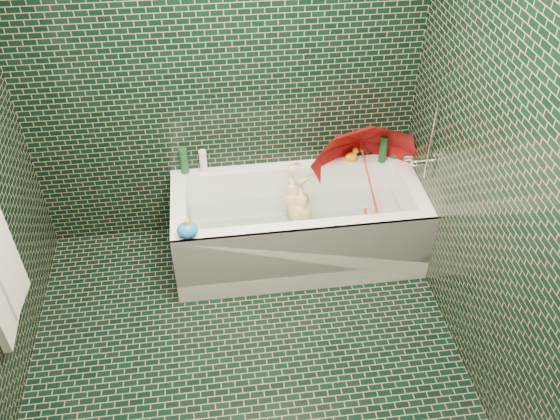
{
  "coord_description": "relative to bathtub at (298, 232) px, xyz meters",
  "views": [
    {
      "loc": [
        -0.09,
        -2.03,
        3.03
      ],
      "look_at": [
        0.3,
        0.82,
        0.59
      ],
      "focal_mm": 38.0,
      "sensor_mm": 36.0,
      "label": 1
    }
  ],
  "objects": [
    {
      "name": "soap_bottle_a",
      "position": [
        0.71,
        0.36,
        0.34
      ],
      "size": [
        0.14,
        0.14,
        0.28
      ],
      "primitive_type": "imported",
      "rotation": [
        0.0,
        0.0,
        -0.41
      ],
      "color": "white",
      "rests_on": "bathtub"
    },
    {
      "name": "bath_toy",
      "position": [
        -0.74,
        -0.32,
        0.4
      ],
      "size": [
        0.14,
        0.12,
        0.13
      ],
      "rotation": [
        0.0,
        0.0,
        -0.07
      ],
      "color": "blue",
      "rests_on": "bathtub"
    },
    {
      "name": "bottle_left_tall",
      "position": [
        -0.75,
        0.36,
        0.43
      ],
      "size": [
        0.06,
        0.06,
        0.19
      ],
      "primitive_type": "cylinder",
      "rotation": [
        0.0,
        0.0,
        0.08
      ],
      "color": "#124220",
      "rests_on": "bathtub"
    },
    {
      "name": "bathtub",
      "position": [
        0.0,
        0.0,
        0.0
      ],
      "size": [
        1.7,
        0.75,
        0.55
      ],
      "color": "white",
      "rests_on": "floor"
    },
    {
      "name": "floor",
      "position": [
        -0.45,
        -1.01,
        -0.21
      ],
      "size": [
        2.8,
        2.8,
        0.0
      ],
      "primitive_type": "plane",
      "color": "black",
      "rests_on": "ground"
    },
    {
      "name": "umbrella",
      "position": [
        0.5,
        0.11,
        0.37
      ],
      "size": [
        0.91,
        0.96,
        1.05
      ],
      "primitive_type": "imported",
      "rotation": [
        0.36,
        -0.36,
        -0.13
      ],
      "color": "red",
      "rests_on": "bathtub"
    },
    {
      "name": "faucet",
      "position": [
        0.81,
        0.01,
        0.56
      ],
      "size": [
        0.18,
        0.19,
        0.55
      ],
      "color": "silver",
      "rests_on": "wall_right"
    },
    {
      "name": "soap_bottle_b",
      "position": [
        0.79,
        0.35,
        0.34
      ],
      "size": [
        0.09,
        0.09,
        0.19
      ],
      "primitive_type": "imported",
      "rotation": [
        0.0,
        0.0,
        0.04
      ],
      "color": "#441B67",
      "rests_on": "bathtub"
    },
    {
      "name": "bottle_right_pump",
      "position": [
        0.8,
        0.35,
        0.43
      ],
      "size": [
        0.06,
        0.06,
        0.18
      ],
      "primitive_type": "cylinder",
      "rotation": [
        0.0,
        0.0,
        -0.3
      ],
      "color": "silver",
      "rests_on": "bathtub"
    },
    {
      "name": "soap_bottle_c",
      "position": [
        0.78,
        0.32,
        0.34
      ],
      "size": [
        0.15,
        0.15,
        0.16
      ],
      "primitive_type": "imported",
      "rotation": [
        0.0,
        0.0,
        0.15
      ],
      "color": "#124220",
      "rests_on": "bathtub"
    },
    {
      "name": "bath_mat",
      "position": [
        0.0,
        0.02,
        -0.06
      ],
      "size": [
        1.35,
        0.47,
        0.01
      ],
      "primitive_type": "cube",
      "color": "green",
      "rests_on": "bathtub"
    },
    {
      "name": "child",
      "position": [
        0.02,
        0.02,
        0.1
      ],
      "size": [
        0.89,
        0.48,
        0.24
      ],
      "primitive_type": "imported",
      "rotation": [
        -1.51,
        0.0,
        -1.34
      ],
      "color": "tan",
      "rests_on": "bathtub"
    },
    {
      "name": "wall_back",
      "position": [
        -0.45,
        0.39,
        1.04
      ],
      "size": [
        2.8,
        0.0,
        2.8
      ],
      "primitive_type": "plane",
      "rotation": [
        1.57,
        0.0,
        0.0
      ],
      "color": "black",
      "rests_on": "floor"
    },
    {
      "name": "wall_right",
      "position": [
        0.85,
        -1.01,
        1.04
      ],
      "size": [
        0.0,
        2.8,
        2.8
      ],
      "primitive_type": "plane",
      "rotation": [
        1.57,
        0.0,
        -1.57
      ],
      "color": "black",
      "rests_on": "floor"
    },
    {
      "name": "bottle_right_tall",
      "position": [
        0.65,
        0.31,
        0.44
      ],
      "size": [
        0.07,
        0.07,
        0.21
      ],
      "primitive_type": "cylinder",
      "rotation": [
        0.0,
        0.0,
        0.24
      ],
      "color": "#124220",
      "rests_on": "bathtub"
    },
    {
      "name": "rubber_duck",
      "position": [
        0.44,
        0.34,
        0.38
      ],
      "size": [
        0.12,
        0.1,
        0.09
      ],
      "rotation": [
        0.0,
        0.0,
        0.41
      ],
      "color": "#FFAC1A",
      "rests_on": "bathtub"
    },
    {
      "name": "water",
      "position": [
        0.0,
        0.02,
        0.09
      ],
      "size": [
        1.48,
        0.53,
        0.0
      ],
      "primitive_type": "cube",
      "color": "silver",
      "rests_on": "bathtub"
    },
    {
      "name": "bottle_left_short",
      "position": [
        -0.62,
        0.35,
        0.42
      ],
      "size": [
        0.06,
        0.06,
        0.17
      ],
      "primitive_type": "cylinder",
      "rotation": [
        0.0,
        0.0,
        -0.27
      ],
      "color": "white",
      "rests_on": "bathtub"
    }
  ]
}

